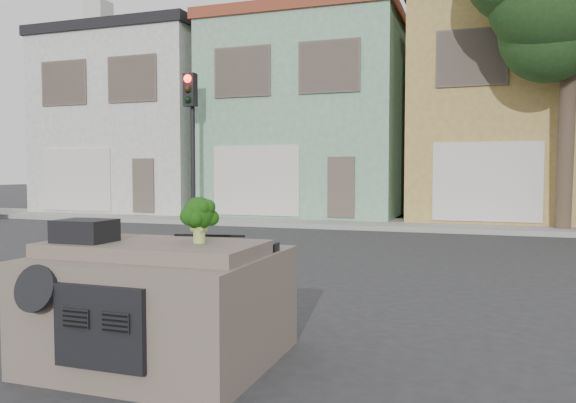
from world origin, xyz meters
The scene contains 11 objects.
ground_plane centered at (0.00, 0.00, 0.00)m, with size 120.00×120.00×0.00m, color #303033.
sidewalk centered at (0.00, 10.50, 0.07)m, with size 40.00×3.00×0.15m, color gray.
townhouse_white centered at (-11.00, 14.50, 3.77)m, with size 7.20×8.20×7.55m, color beige.
townhouse_mint centered at (-3.50, 14.50, 3.77)m, with size 7.20×8.20×7.55m, color #7BAB89.
townhouse_tan centered at (4.00, 14.50, 3.77)m, with size 7.20×8.20×7.55m, color tan.
traffic_signal centered at (-6.50, 9.50, 2.55)m, with size 0.40×0.40×5.10m, color black.
tree_near centered at (5.00, 9.80, 4.25)m, with size 4.40×4.00×8.50m, color #1F3F19.
car_dashboard centered at (0.00, -3.00, 0.56)m, with size 2.00×1.80×1.12m, color #6C5D52.
instrument_hump centered at (-0.58, -3.35, 1.22)m, with size 0.48×0.38×0.20m, color black.
wiper_arm centered at (0.28, -2.62, 1.13)m, with size 0.70×0.03×0.02m, color black.
broccoli centered at (0.42, -3.09, 1.33)m, with size 0.34×0.34×0.42m, color #12390A.
Camera 1 is at (2.73, -7.47, 1.74)m, focal length 35.00 mm.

